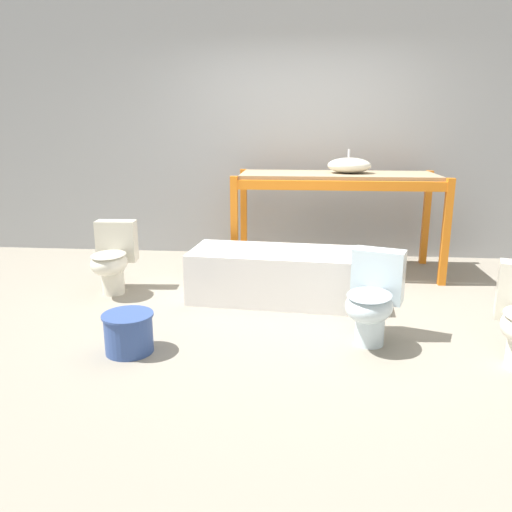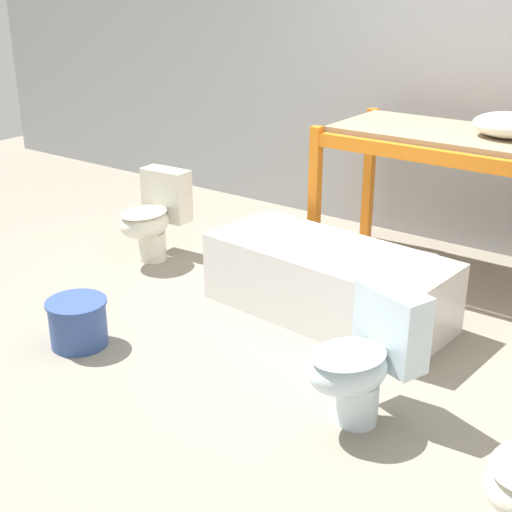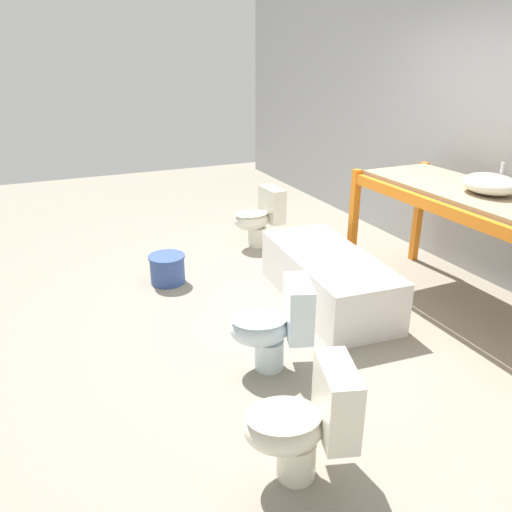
{
  "view_description": "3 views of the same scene",
  "coord_description": "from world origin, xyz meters",
  "px_view_note": "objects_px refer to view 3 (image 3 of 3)",
  "views": [
    {
      "loc": [
        0.05,
        -4.08,
        1.51
      ],
      "look_at": [
        -0.27,
        -0.55,
        0.59
      ],
      "focal_mm": 35.0,
      "sensor_mm": 36.0,
      "label": 1
    },
    {
      "loc": [
        1.88,
        -3.34,
        2.04
      ],
      "look_at": [
        -0.15,
        -0.57,
        0.64
      ],
      "focal_mm": 50.0,
      "sensor_mm": 36.0,
      "label": 2
    },
    {
      "loc": [
        3.22,
        -2.01,
        2.06
      ],
      "look_at": [
        -0.06,
        -0.54,
        0.59
      ],
      "focal_mm": 35.0,
      "sensor_mm": 36.0,
      "label": 3
    }
  ],
  "objects_px": {
    "bathtub_main": "(327,274)",
    "toilet_extra": "(274,325)",
    "bucket_white": "(167,268)",
    "sink_basin": "(490,184)",
    "toilet_near": "(304,422)",
    "toilet_far": "(260,217)"
  },
  "relations": [
    {
      "from": "bathtub_main",
      "to": "toilet_far",
      "type": "bearing_deg",
      "value": -176.78
    },
    {
      "from": "bathtub_main",
      "to": "toilet_far",
      "type": "height_order",
      "value": "toilet_far"
    },
    {
      "from": "sink_basin",
      "to": "bathtub_main",
      "type": "distance_m",
      "value": 1.48
    },
    {
      "from": "toilet_near",
      "to": "toilet_extra",
      "type": "relative_size",
      "value": 1.0
    },
    {
      "from": "bucket_white",
      "to": "bathtub_main",
      "type": "bearing_deg",
      "value": 51.16
    },
    {
      "from": "sink_basin",
      "to": "toilet_near",
      "type": "bearing_deg",
      "value": -65.72
    },
    {
      "from": "toilet_near",
      "to": "toilet_far",
      "type": "distance_m",
      "value": 3.39
    },
    {
      "from": "sink_basin",
      "to": "bucket_white",
      "type": "relative_size",
      "value": 1.27
    },
    {
      "from": "bathtub_main",
      "to": "toilet_extra",
      "type": "relative_size",
      "value": 2.42
    },
    {
      "from": "sink_basin",
      "to": "toilet_extra",
      "type": "bearing_deg",
      "value": -88.85
    },
    {
      "from": "bucket_white",
      "to": "sink_basin",
      "type": "bearing_deg",
      "value": 52.94
    },
    {
      "from": "toilet_near",
      "to": "toilet_far",
      "type": "height_order",
      "value": "same"
    },
    {
      "from": "toilet_far",
      "to": "toilet_extra",
      "type": "distance_m",
      "value": 2.42
    },
    {
      "from": "toilet_near",
      "to": "toilet_extra",
      "type": "height_order",
      "value": "same"
    },
    {
      "from": "toilet_extra",
      "to": "bucket_white",
      "type": "height_order",
      "value": "toilet_extra"
    },
    {
      "from": "bathtub_main",
      "to": "toilet_near",
      "type": "bearing_deg",
      "value": -30.31
    },
    {
      "from": "toilet_near",
      "to": "toilet_far",
      "type": "bearing_deg",
      "value": 176.76
    },
    {
      "from": "toilet_extra",
      "to": "bathtub_main",
      "type": "bearing_deg",
      "value": 149.06
    },
    {
      "from": "bathtub_main",
      "to": "toilet_extra",
      "type": "bearing_deg",
      "value": -45.6
    },
    {
      "from": "sink_basin",
      "to": "bathtub_main",
      "type": "height_order",
      "value": "sink_basin"
    },
    {
      "from": "bathtub_main",
      "to": "toilet_far",
      "type": "distance_m",
      "value": 1.53
    },
    {
      "from": "sink_basin",
      "to": "bucket_white",
      "type": "height_order",
      "value": "sink_basin"
    }
  ]
}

